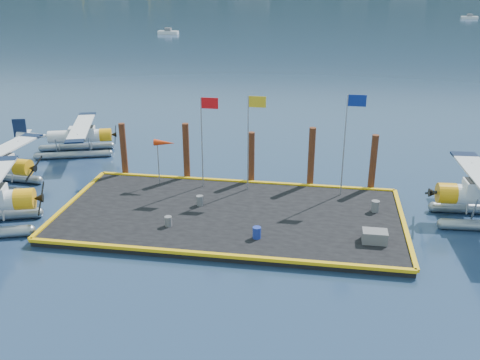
# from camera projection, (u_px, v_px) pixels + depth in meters

# --- Properties ---
(ground) EXTENTS (4000.00, 4000.00, 0.00)m
(ground) POSITION_uv_depth(u_px,v_px,m) (230.00, 219.00, 31.80)
(ground) COLOR #192A4D
(ground) RESTS_ON ground
(dock) EXTENTS (20.00, 10.00, 0.40)m
(dock) POSITION_uv_depth(u_px,v_px,m) (230.00, 216.00, 31.73)
(dock) COLOR black
(dock) RESTS_ON ground
(dock_bumpers) EXTENTS (20.25, 10.25, 0.18)m
(dock_bumpers) POSITION_uv_depth(u_px,v_px,m) (230.00, 212.00, 31.62)
(dock_bumpers) COLOR #E1AB0D
(dock_bumpers) RESTS_ON dock
(seaplane_c) EXTENTS (7.96, 8.53, 3.05)m
(seaplane_c) POSITION_uv_depth(u_px,v_px,m) (78.00, 138.00, 42.40)
(seaplane_c) COLOR gray
(seaplane_c) RESTS_ON ground
(drum_0) EXTENTS (0.44, 0.44, 0.61)m
(drum_0) POSITION_uv_depth(u_px,v_px,m) (200.00, 201.00, 32.57)
(drum_0) COLOR #5B5A5F
(drum_0) RESTS_ON dock
(drum_1) EXTENTS (0.45, 0.45, 0.64)m
(drum_1) POSITION_uv_depth(u_px,v_px,m) (257.00, 233.00, 28.63)
(drum_1) COLOR navy
(drum_1) RESTS_ON dock
(drum_3) EXTENTS (0.41, 0.41, 0.58)m
(drum_3) POSITION_uv_depth(u_px,v_px,m) (168.00, 221.00, 29.96)
(drum_3) COLOR #5B5A5F
(drum_3) RESTS_ON dock
(drum_4) EXTENTS (0.48, 0.48, 0.68)m
(drum_4) POSITION_uv_depth(u_px,v_px,m) (375.00, 206.00, 31.73)
(drum_4) COLOR #5B5A5F
(drum_4) RESTS_ON dock
(crate) EXTENTS (1.31, 0.87, 0.65)m
(crate) POSITION_uv_depth(u_px,v_px,m) (375.00, 236.00, 28.20)
(crate) COLOR #5B5A5F
(crate) RESTS_ON dock
(flagpole_red) EXTENTS (1.14, 0.08, 6.00)m
(flagpole_red) POSITION_uv_depth(u_px,v_px,m) (205.00, 128.00, 33.99)
(flagpole_red) COLOR #95969D
(flagpole_red) RESTS_ON dock
(flagpole_yellow) EXTENTS (1.14, 0.08, 6.20)m
(flagpole_yellow) POSITION_uv_depth(u_px,v_px,m) (251.00, 129.00, 33.50)
(flagpole_yellow) COLOR #95969D
(flagpole_yellow) RESTS_ON dock
(flagpole_blue) EXTENTS (1.14, 0.08, 6.50)m
(flagpole_blue) POSITION_uv_depth(u_px,v_px,m) (349.00, 130.00, 32.56)
(flagpole_blue) COLOR #95969D
(flagpole_blue) RESTS_ON dock
(windsock) EXTENTS (1.40, 0.44, 3.12)m
(windsock) POSITION_uv_depth(u_px,v_px,m) (164.00, 144.00, 34.82)
(windsock) COLOR #95969D
(windsock) RESTS_ON dock
(piling_0) EXTENTS (0.44, 0.44, 4.00)m
(piling_0) POSITION_uv_depth(u_px,v_px,m) (124.00, 151.00, 37.26)
(piling_0) COLOR #452113
(piling_0) RESTS_ON ground
(piling_1) EXTENTS (0.44, 0.44, 4.20)m
(piling_1) POSITION_uv_depth(u_px,v_px,m) (186.00, 153.00, 36.56)
(piling_1) COLOR #452113
(piling_1) RESTS_ON ground
(piling_2) EXTENTS (0.44, 0.44, 3.80)m
(piling_2) POSITION_uv_depth(u_px,v_px,m) (251.00, 159.00, 35.97)
(piling_2) COLOR #452113
(piling_2) RESTS_ON ground
(piling_3) EXTENTS (0.44, 0.44, 4.30)m
(piling_3) POSITION_uv_depth(u_px,v_px,m) (311.00, 159.00, 35.29)
(piling_3) COLOR #452113
(piling_3) RESTS_ON ground
(piling_4) EXTENTS (0.44, 0.44, 4.00)m
(piling_4) POSITION_uv_depth(u_px,v_px,m) (373.00, 164.00, 34.76)
(piling_4) COLOR #452113
(piling_4) RESTS_ON ground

